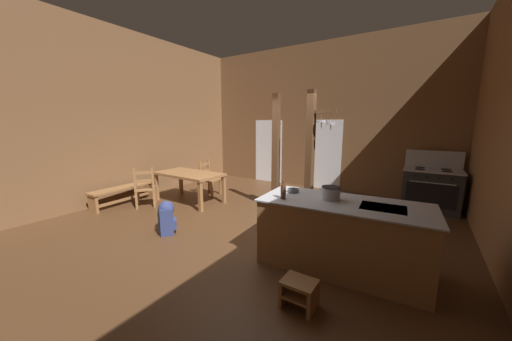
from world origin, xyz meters
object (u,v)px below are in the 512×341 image
object	(u,v)px
stockpot_on_counter	(331,193)
bottle_tall_on_counter	(283,192)
stove_range	(431,189)
dining_table	(189,176)
ladderback_chair_near_window	(209,179)
ladderback_chair_by_post	(145,188)
bench_along_left_wall	(123,192)
mixing_bowl_on_counter	(293,190)
kitchen_island	(341,235)
step_stool	(299,291)
backpack	(167,216)

from	to	relation	value
stockpot_on_counter	bottle_tall_on_counter	size ratio (longest dim) A/B	1.28
stove_range	stockpot_on_counter	xyz separation A→B (m)	(-1.22, -3.54, 0.53)
dining_table	bottle_tall_on_counter	xyz separation A→B (m)	(3.27, -1.32, 0.37)
stockpot_on_counter	ladderback_chair_near_window	bearing A→B (deg)	155.76
ladderback_chair_by_post	bench_along_left_wall	distance (m)	0.66
bench_along_left_wall	mixing_bowl_on_counter	distance (m)	4.48
ladderback_chair_near_window	stockpot_on_counter	world-z (taller)	stockpot_on_counter
bench_along_left_wall	mixing_bowl_on_counter	bearing A→B (deg)	1.07
ladderback_chair_by_post	mixing_bowl_on_counter	size ratio (longest dim) A/B	5.77
kitchen_island	dining_table	distance (m)	4.14
step_stool	backpack	size ratio (longest dim) A/B	0.61
ladderback_chair_by_post	backpack	size ratio (longest dim) A/B	1.59
stove_range	bottle_tall_on_counter	distance (m)	4.28
kitchen_island	backpack	size ratio (longest dim) A/B	3.73
backpack	mixing_bowl_on_counter	xyz separation A→B (m)	(2.15, 0.63, 0.64)
bench_along_left_wall	step_stool	bearing A→B (deg)	-11.66
dining_table	step_stool	bearing A→B (deg)	-28.16
ladderback_chair_near_window	mixing_bowl_on_counter	bearing A→B (deg)	-27.09
kitchen_island	mixing_bowl_on_counter	size ratio (longest dim) A/B	13.50
step_stool	dining_table	distance (m)	4.40
ladderback_chair_near_window	backpack	world-z (taller)	ladderback_chair_near_window
dining_table	bench_along_left_wall	bearing A→B (deg)	-138.99
step_stool	bottle_tall_on_counter	distance (m)	1.27
stove_range	step_stool	bearing A→B (deg)	-104.55
dining_table	mixing_bowl_on_counter	size ratio (longest dim) A/B	10.46
stockpot_on_counter	bottle_tall_on_counter	xyz separation A→B (m)	(-0.56, -0.32, 0.01)
stove_range	stockpot_on_counter	distance (m)	3.79
ladderback_chair_by_post	stockpot_on_counter	bearing A→B (deg)	-2.07
ladderback_chair_by_post	stove_range	bearing A→B (deg)	31.07
kitchen_island	stockpot_on_counter	distance (m)	0.58
kitchen_island	bench_along_left_wall	world-z (taller)	kitchen_island
mixing_bowl_on_counter	ladderback_chair_by_post	bearing A→B (deg)	178.54
mixing_bowl_on_counter	ladderback_chair_near_window	bearing A→B (deg)	152.91
stove_range	backpack	bearing A→B (deg)	-133.87
kitchen_island	bottle_tall_on_counter	xyz separation A→B (m)	(-0.74, -0.29, 0.56)
ladderback_chair_near_window	backpack	bearing A→B (deg)	-63.70
ladderback_chair_by_post	bottle_tall_on_counter	world-z (taller)	bottle_tall_on_counter
bench_along_left_wall	stockpot_on_counter	distance (m)	5.06
bottle_tall_on_counter	kitchen_island	bearing A→B (deg)	21.83
stockpot_on_counter	mixing_bowl_on_counter	bearing A→B (deg)	173.92
stockpot_on_counter	dining_table	bearing A→B (deg)	165.30
step_stool	bottle_tall_on_counter	world-z (taller)	bottle_tall_on_counter
kitchen_island	bench_along_left_wall	distance (m)	5.19
mixing_bowl_on_counter	bottle_tall_on_counter	xyz separation A→B (m)	(0.03, -0.38, 0.07)
step_stool	dining_table	xyz separation A→B (m)	(-3.86, 2.07, 0.47)
kitchen_island	bench_along_left_wall	size ratio (longest dim) A/B	1.40
ladderback_chair_near_window	bench_along_left_wall	xyz separation A→B (m)	(-1.14, -1.76, -0.14)
ladderback_chair_by_post	mixing_bowl_on_counter	xyz separation A→B (m)	(3.81, -0.10, 0.50)
dining_table	ladderback_chair_near_window	xyz separation A→B (m)	(-0.04, 0.74, -0.20)
ladderback_chair_by_post	mixing_bowl_on_counter	distance (m)	3.85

